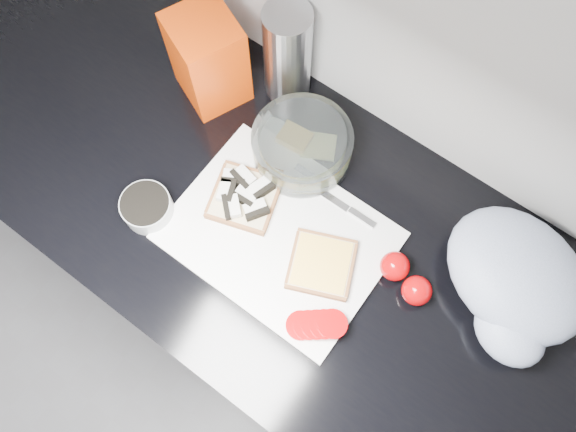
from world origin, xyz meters
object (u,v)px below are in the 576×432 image
(bread_bag, at_px, (208,59))
(glass_bowl, at_px, (302,147))
(cutting_board, at_px, (279,236))
(steel_canister, at_px, (287,54))

(bread_bag, bearing_deg, glass_bowl, 18.24)
(cutting_board, bearing_deg, bread_bag, 148.63)
(glass_bowl, relative_size, steel_canister, 0.87)
(cutting_board, height_order, bread_bag, bread_bag)
(steel_canister, bearing_deg, cutting_board, -56.74)
(glass_bowl, xyz_separation_m, steel_canister, (-0.12, 0.12, 0.07))
(steel_canister, bearing_deg, glass_bowl, -44.08)
(glass_bowl, bearing_deg, bread_bag, 174.86)
(glass_bowl, distance_m, bread_bag, 0.25)
(bread_bag, distance_m, steel_canister, 0.15)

